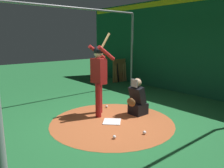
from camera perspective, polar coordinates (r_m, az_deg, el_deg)
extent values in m
plane|color=#216633|center=(5.53, 0.00, -9.68)|extent=(27.88, 27.88, 0.00)
cylinder|color=#AD562D|center=(5.53, 0.00, -9.65)|extent=(3.00, 3.00, 0.01)
cube|color=white|center=(5.53, 0.00, -9.56)|extent=(0.59, 0.59, 0.01)
cylinder|color=maroon|center=(5.74, -3.51, -4.36)|extent=(0.15, 0.15, 0.86)
cylinder|color=maroon|center=(6.09, -3.20, -3.41)|extent=(0.15, 0.15, 0.86)
cube|color=#B21E1E|center=(5.75, -3.44, 3.34)|extent=(0.22, 0.44, 0.64)
cylinder|color=#B21E1E|center=(5.61, -1.46, 7.92)|extent=(0.52, 0.09, 0.40)
cylinder|color=#B21E1E|center=(5.92, -3.86, 8.10)|extent=(0.52, 0.09, 0.40)
sphere|color=beige|center=(5.70, -3.50, 7.81)|extent=(0.22, 0.22, 0.22)
sphere|color=black|center=(5.70, -3.51, 8.42)|extent=(0.25, 0.25, 0.25)
cylinder|color=tan|center=(5.93, -2.55, 9.45)|extent=(0.54, 0.06, 0.73)
cube|color=black|center=(6.07, 6.64, -6.24)|extent=(0.40, 0.40, 0.30)
cube|color=black|center=(5.94, 6.46, -2.85)|extent=(0.31, 0.40, 0.49)
sphere|color=tan|center=(5.85, 6.40, 0.35)|extent=(0.23, 0.23, 0.23)
cube|color=gray|center=(5.77, 5.70, 0.22)|extent=(0.03, 0.20, 0.20)
ellipsoid|color=brown|center=(5.74, 4.92, -4.66)|extent=(0.12, 0.28, 0.22)
cube|color=#145133|center=(8.28, 21.93, 8.93)|extent=(0.20, 11.88, 3.46)
cylinder|color=gray|center=(8.92, 5.07, 8.17)|extent=(0.08, 0.08, 2.92)
cylinder|color=gray|center=(7.18, -12.86, 18.73)|extent=(5.97, 0.07, 0.07)
cube|color=olive|center=(10.48, 2.73, 3.60)|extent=(1.18, 0.04, 1.05)
cylinder|color=olive|center=(10.79, 4.86, 3.24)|extent=(0.06, 0.12, 0.84)
cylinder|color=tan|center=(10.71, 4.40, 3.13)|extent=(0.06, 0.19, 0.82)
cylinder|color=black|center=(10.62, 3.94, 3.30)|extent=(0.06, 0.12, 0.91)
cylinder|color=tan|center=(10.54, 3.47, 3.15)|extent=(0.06, 0.14, 0.88)
cylinder|color=tan|center=(10.47, 2.99, 2.91)|extent=(0.06, 0.14, 0.81)
cylinder|color=olive|center=(10.38, 2.50, 2.93)|extent=(0.06, 0.19, 0.84)
cylinder|color=olive|center=(10.30, 2.01, 2.97)|extent=(0.06, 0.18, 0.88)
cylinder|color=black|center=(10.22, 1.50, 2.85)|extent=(0.06, 0.17, 0.86)
cylinder|color=olive|center=(10.15, 0.99, 2.72)|extent=(0.06, 0.17, 0.84)
sphere|color=white|center=(6.56, -1.38, -5.77)|extent=(0.07, 0.07, 0.07)
sphere|color=white|center=(4.90, 8.31, -12.18)|extent=(0.07, 0.07, 0.07)
sphere|color=white|center=(4.66, 0.60, -13.39)|extent=(0.07, 0.07, 0.07)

